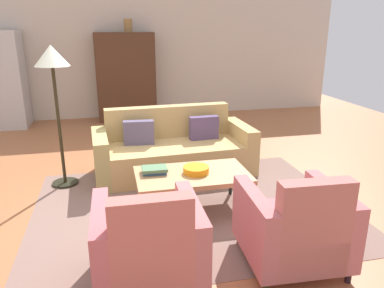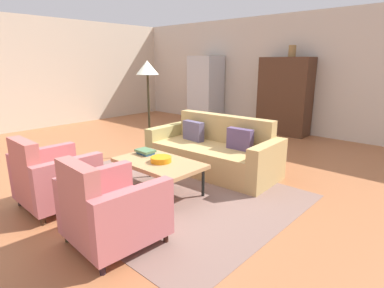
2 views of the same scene
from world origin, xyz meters
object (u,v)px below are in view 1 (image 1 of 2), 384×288
armchair_right (296,229)px  cabinet (126,77)px  coffee_table (192,176)px  armchair_left (149,248)px  refrigerator (2,80)px  vase_tall (128,25)px  couch (173,151)px  fruit_bowl (196,170)px  book_stack (155,170)px  floor_lamp (53,69)px

armchair_right → cabinet: cabinet is taller
coffee_table → armchair_left: armchair_left is taller
cabinet → refrigerator: 2.36m
coffee_table → vase_tall: vase_tall is taller
couch → cabinet: (-0.42, 3.18, 0.61)m
couch → coffee_table: (0.00, -1.19, 0.10)m
fruit_bowl → book_stack: bearing=168.0°
armchair_left → refrigerator: refrigerator is taller
couch → refrigerator: size_ratio=1.16×
floor_lamp → coffee_table: bearing=-36.1°
book_stack → couch: bearing=70.5°
armchair_left → floor_lamp: 2.59m
armchair_right → fruit_bowl: 1.30m
coffee_table → floor_lamp: floor_lamp is taller
armchair_right → refrigerator: 6.42m
fruit_bowl → vase_tall: vase_tall is taller
coffee_table → cabinet: (-0.42, 4.37, 0.51)m
armchair_right → fruit_bowl: (-0.56, 1.17, 0.12)m
coffee_table → vase_tall: (-0.32, 4.36, 1.54)m
armchair_right → couch: bearing=107.3°
fruit_bowl → refrigerator: (-2.82, 4.26, 0.46)m
fruit_bowl → refrigerator: bearing=123.5°
armchair_left → book_stack: bearing=81.4°
armchair_right → vase_tall: vase_tall is taller
refrigerator → fruit_bowl: bearing=-56.5°
refrigerator → floor_lamp: bearing=-67.2°
book_stack → vase_tall: 4.52m
cabinet → refrigerator: size_ratio=0.97×
armchair_left → book_stack: (0.21, 1.26, 0.12)m
fruit_bowl → book_stack: 0.44m
coffee_table → armchair_left: size_ratio=1.36×
couch → cabinet: size_ratio=1.19×
cabinet → vase_tall: bearing=-2.7°
coffee_table → floor_lamp: size_ratio=0.70×
fruit_bowl → vase_tall: size_ratio=1.07×
armchair_right → vase_tall: bearing=102.4°
coffee_table → floor_lamp: 2.05m
vase_tall → refrigerator: bearing=-177.7°
armchair_left → book_stack: size_ratio=3.28×
armchair_left → refrigerator: (-2.18, 5.43, 0.58)m
coffee_table → book_stack: bearing=166.8°
fruit_bowl → cabinet: cabinet is taller
coffee_table → armchair_right: (0.60, -1.17, -0.05)m
coffee_table → refrigerator: (-2.78, 4.26, 0.53)m
cabinet → fruit_bowl: bearing=-83.9°
floor_lamp → book_stack: bearing=-42.5°
vase_tall → cabinet: bearing=177.3°
armchair_left → armchair_right: (1.20, 0.00, 0.00)m
vase_tall → refrigerator: vase_tall is taller
cabinet → armchair_left: bearing=-91.9°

